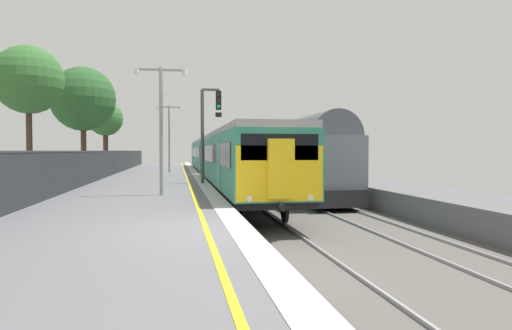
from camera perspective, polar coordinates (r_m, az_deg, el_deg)
The scene contains 9 objects.
ground at distance 10.64m, azimuth 10.27°, elevation -10.80°, with size 17.40×110.00×1.21m.
commuter_train_at_platform at distance 33.03m, azimuth -4.67°, elevation 1.06°, with size 2.83×39.87×3.81m.
freight_train_adjacent_track at distance 33.48m, azimuth 2.20°, elevation 1.41°, with size 2.60×28.80×4.51m.
signal_gantry at distance 23.76m, azimuth -6.16°, elevation 5.17°, with size 1.10×0.24×4.96m.
platform_lamp_mid at distance 17.72m, azimuth -11.96°, elevation 5.78°, with size 2.00×0.20×4.91m.
platform_lamp_far at distance 35.81m, azimuth -10.96°, elevation 4.02°, with size 2.00×0.20×5.20m.
background_tree_left at distance 42.69m, azimuth -18.65°, elevation 5.46°, with size 3.11×3.11×6.16m.
background_tree_centre at distance 26.23m, azimuth -26.86°, elevation 9.43°, with size 3.51×3.51×7.12m.
background_tree_right at distance 33.81m, azimuth -21.06°, elevation 7.63°, with size 4.45×4.45×7.53m.
Camera 1 is at (-0.96, -9.73, 1.71)m, focal length 31.54 mm.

